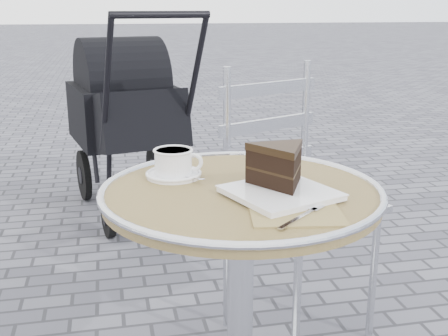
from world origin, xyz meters
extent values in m
cylinder|color=silver|center=(0.00, 0.00, 0.36)|extent=(0.07, 0.07, 0.67)
cylinder|color=tan|center=(0.00, 0.00, 0.71)|extent=(0.70, 0.70, 0.03)
torus|color=silver|center=(0.00, 0.00, 0.73)|extent=(0.72, 0.72, 0.02)
cylinder|color=white|center=(-0.15, 0.14, 0.74)|extent=(0.15, 0.15, 0.01)
cylinder|color=white|center=(-0.15, 0.14, 0.77)|extent=(0.12, 0.12, 0.06)
torus|color=white|center=(-0.10, 0.13, 0.77)|extent=(0.05, 0.02, 0.05)
cylinder|color=beige|center=(-0.15, 0.14, 0.80)|extent=(0.09, 0.09, 0.01)
cube|color=#957C51|center=(0.08, -0.18, 0.73)|extent=(0.24, 0.24, 0.00)
cube|color=white|center=(0.08, -0.08, 0.74)|extent=(0.29, 0.29, 0.01)
cylinder|color=silver|center=(0.23, 0.20, 0.25)|extent=(0.03, 0.03, 0.50)
cylinder|color=silver|center=(0.58, 0.36, 0.25)|extent=(0.03, 0.03, 0.50)
cylinder|color=silver|center=(0.08, 0.54, 0.25)|extent=(0.03, 0.03, 0.50)
cylinder|color=silver|center=(0.42, 0.70, 0.25)|extent=(0.03, 0.03, 0.50)
cube|color=silver|center=(0.33, 0.45, 0.51)|extent=(0.58, 0.58, 0.02)
cube|color=black|center=(-0.19, 1.89, 0.54)|extent=(0.62, 0.83, 0.45)
cylinder|color=black|center=(-0.06, 1.30, 1.14)|extent=(0.47, 0.13, 0.03)
cylinder|color=black|center=(-0.35, 1.51, 0.10)|extent=(0.08, 0.20, 0.20)
cylinder|color=black|center=(0.11, 1.61, 0.10)|extent=(0.08, 0.20, 0.20)
cylinder|color=black|center=(-0.49, 2.17, 0.16)|extent=(0.10, 0.31, 0.31)
cylinder|color=black|center=(-0.03, 2.27, 0.16)|extent=(0.10, 0.31, 0.31)
camera|label=1|loc=(-0.32, -1.31, 1.18)|focal=45.00mm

